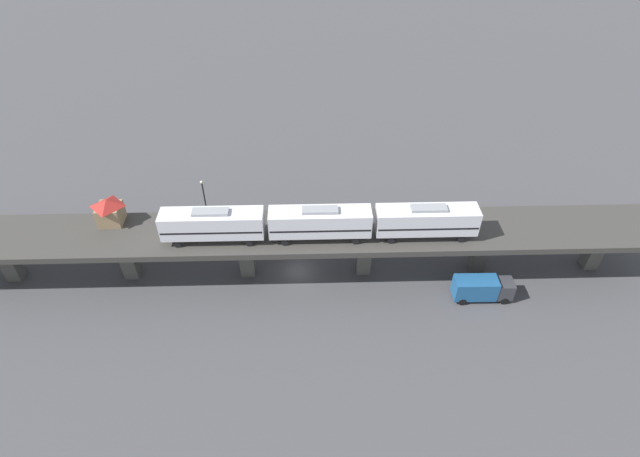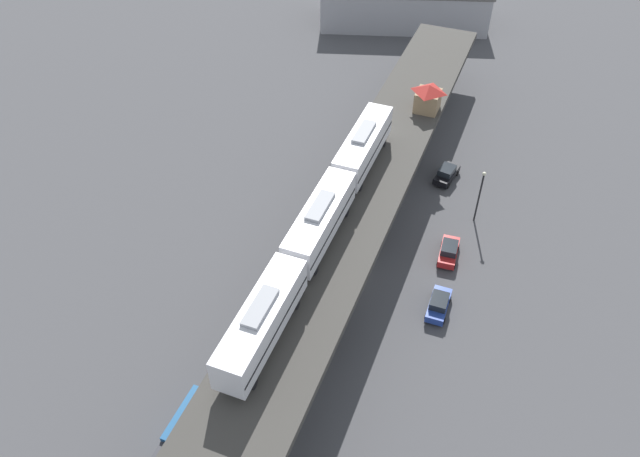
# 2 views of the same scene
# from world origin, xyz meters

# --- Properties ---
(ground_plane) EXTENTS (400.00, 400.00, 0.00)m
(ground_plane) POSITION_xyz_m (0.00, 0.00, 0.00)
(ground_plane) COLOR #424244
(elevated_viaduct) EXTENTS (25.03, 91.99, 7.01)m
(elevated_viaduct) POSITION_xyz_m (-0.03, -0.16, 6.04)
(elevated_viaduct) COLOR #393733
(elevated_viaduct) RESTS_ON ground
(subway_train) EXTENTS (9.53, 37.09, 4.45)m
(subway_train) POSITION_xyz_m (-1.89, -2.53, 9.55)
(subway_train) COLOR silver
(subway_train) RESTS_ON elevated_viaduct
(signal_hut) EXTENTS (3.75, 3.75, 3.40)m
(signal_hut) POSITION_xyz_m (6.56, 22.21, 8.81)
(signal_hut) COLOR #8C7251
(signal_hut) RESTS_ON elevated_viaduct
(street_car_black) EXTENTS (3.26, 4.75, 1.89)m
(street_car_black) POSITION_xyz_m (10.01, 18.03, 0.94)
(street_car_black) COLOR black
(street_car_black) RESTS_ON ground
(street_car_red) EXTENTS (2.32, 4.57, 1.89)m
(street_car_red) POSITION_xyz_m (10.78, 4.54, 0.94)
(street_car_red) COLOR #AD1E1E
(street_car_red) RESTS_ON ground
(street_car_blue) EXTENTS (2.51, 4.64, 1.89)m
(street_car_blue) POSITION_xyz_m (10.09, -3.09, 0.94)
(street_car_blue) COLOR #233D93
(street_car_blue) RESTS_ON ground
(delivery_truck) EXTENTS (3.59, 7.50, 3.20)m
(delivery_truck) POSITION_xyz_m (-9.28, -21.23, 1.76)
(delivery_truck) COLOR #333338
(delivery_truck) RESTS_ON ground
(street_lamp) EXTENTS (0.44, 0.44, 6.94)m
(street_lamp) POSITION_xyz_m (13.49, 11.12, 4.11)
(street_lamp) COLOR black
(street_lamp) RESTS_ON ground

